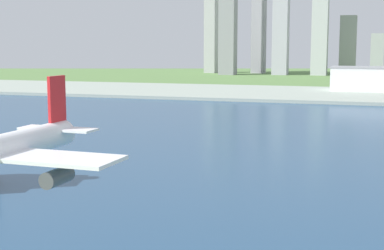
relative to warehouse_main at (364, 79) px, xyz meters
name	(u,v)px	position (x,y,z in m)	size (l,w,h in m)	color
ground_plane	(280,127)	(-37.40, -221.18, -12.71)	(2400.00, 2400.00, 0.00)	#597E43
water_bay	(258,147)	(-37.40, -281.18, -12.63)	(840.00, 360.00, 0.15)	navy
industrial_pier	(315,94)	(-37.40, -31.18, -11.46)	(840.00, 140.00, 2.50)	#98A497
warehouse_main	(364,79)	(0.00, 0.00, 0.00)	(55.43, 32.90, 20.37)	white
distant_skyline	(321,29)	(-61.96, 294.19, 49.49)	(374.60, 76.74, 149.39)	#A8A9A9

